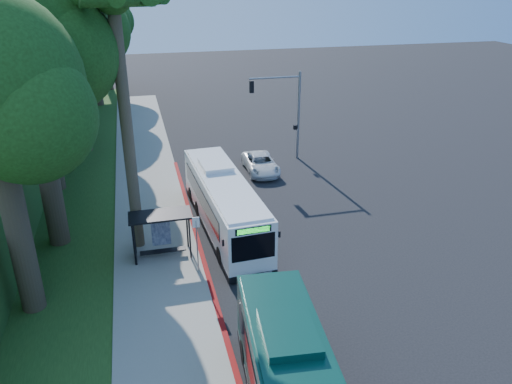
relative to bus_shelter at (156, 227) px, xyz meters
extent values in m
plane|color=black|center=(7.26, 2.86, -1.81)|extent=(140.00, 140.00, 0.00)
cube|color=gray|center=(-0.04, 2.86, -1.75)|extent=(4.50, 70.00, 0.12)
cube|color=maroon|center=(2.26, -1.14, -1.74)|extent=(0.25, 30.00, 0.13)
cube|color=#234719|center=(-5.74, 7.86, -1.78)|extent=(8.00, 70.00, 0.06)
cube|color=black|center=(0.26, -0.14, 0.69)|extent=(3.20, 1.50, 0.10)
cube|color=black|center=(-1.19, -0.14, -0.61)|extent=(0.06, 1.30, 2.20)
cube|color=navy|center=(0.26, 0.56, -0.56)|extent=(1.00, 0.12, 1.70)
cube|color=black|center=(0.26, -0.24, -1.36)|extent=(2.40, 0.40, 0.06)
cube|color=black|center=(-1.14, 0.46, -0.61)|extent=(0.08, 0.08, 2.40)
cube|color=black|center=(1.66, 0.46, -0.61)|extent=(0.08, 0.08, 2.40)
cube|color=black|center=(-1.14, -0.74, -0.61)|extent=(0.08, 0.08, 2.40)
cube|color=black|center=(1.66, -0.74, -0.61)|extent=(0.08, 0.08, 2.40)
cylinder|color=gray|center=(1.86, -2.14, -0.31)|extent=(0.06, 0.06, 3.00)
cube|color=white|center=(1.86, -2.14, 1.09)|extent=(0.35, 0.04, 0.55)
cylinder|color=gray|center=(12.06, 12.86, 1.69)|extent=(0.20, 0.20, 7.00)
cylinder|color=gray|center=(10.06, 12.86, 4.79)|extent=(4.00, 0.14, 0.14)
cube|color=black|center=(8.26, 12.86, 4.19)|extent=(0.30, 0.30, 0.90)
cube|color=black|center=(11.81, 12.86, 0.79)|extent=(0.25, 0.25, 0.35)
cylinder|color=#4C3F2D|center=(-0.94, 1.36, 4.69)|extent=(0.60, 0.60, 13.00)
cylinder|color=#382B1E|center=(-5.24, 2.86, 3.44)|extent=(1.10, 1.10, 10.50)
sphere|color=#1C3A0F|center=(-5.24, 2.86, 9.89)|extent=(8.00, 8.00, 8.00)
sphere|color=#1C3A0F|center=(-3.64, 1.66, 8.69)|extent=(5.60, 5.60, 5.60)
cylinder|color=#382B1E|center=(-6.24, 10.86, 4.14)|extent=(1.18, 1.18, 11.90)
sphere|color=#1C3A0F|center=(-4.24, 9.36, 10.09)|extent=(7.00, 7.00, 7.00)
cylinder|color=#382B1E|center=(-4.74, 18.86, 3.09)|extent=(1.06, 1.06, 9.80)
sphere|color=#1C3A0F|center=(-4.74, 18.86, 9.11)|extent=(8.40, 8.40, 8.40)
sphere|color=#1C3A0F|center=(-3.06, 17.60, 7.99)|extent=(5.88, 5.88, 5.88)
sphere|color=#1C3A0F|center=(-6.21, 20.33, 8.27)|extent=(5.46, 5.46, 5.46)
cylinder|color=#382B1E|center=(-6.74, 26.86, 3.79)|extent=(1.14, 1.14, 11.20)
sphere|color=#1C3A0F|center=(-4.82, 25.42, 9.39)|extent=(6.72, 6.72, 6.72)
sphere|color=#1C3A0F|center=(-8.42, 28.54, 9.71)|extent=(6.24, 6.24, 6.24)
cylinder|color=#382B1E|center=(-4.24, 34.86, 2.74)|extent=(1.02, 1.02, 9.10)
sphere|color=#1C3A0F|center=(-4.24, 34.86, 8.33)|extent=(8.00, 8.00, 8.00)
sphere|color=#1C3A0F|center=(-2.64, 33.66, 7.29)|extent=(5.60, 5.60, 5.60)
sphere|color=#1C3A0F|center=(-5.64, 36.26, 7.55)|extent=(5.20, 5.20, 5.20)
cylinder|color=#382B1E|center=(-3.24, 42.86, 2.39)|extent=(0.98, 0.98, 8.40)
sphere|color=#1C3A0F|center=(-3.24, 42.86, 7.55)|extent=(7.00, 7.00, 7.00)
sphere|color=#1C3A0F|center=(-1.84, 41.81, 6.59)|extent=(4.90, 4.90, 4.90)
sphere|color=#1C3A0F|center=(-4.47, 44.08, 6.83)|extent=(4.55, 4.55, 4.55)
cylinder|color=#382B1E|center=(-5.74, -3.14, 2.74)|extent=(1.02, 1.02, 9.10)
sphere|color=#1C3A0F|center=(-4.30, -4.22, 7.29)|extent=(5.04, 5.04, 5.04)
cube|color=white|center=(4.03, 2.28, -0.09)|extent=(3.14, 11.73, 2.76)
cube|color=black|center=(4.03, 2.28, -1.52)|extent=(3.17, 11.79, 0.34)
cube|color=black|center=(4.00, 2.76, 0.18)|extent=(3.05, 9.19, 1.06)
cube|color=black|center=(4.37, -3.47, 0.13)|extent=(2.17, 0.24, 1.35)
cube|color=black|center=(3.70, 8.02, 0.23)|extent=(1.98, 0.23, 0.97)
cube|color=#19E533|center=(4.37, -3.48, 1.05)|extent=(1.61, 0.19, 0.27)
cube|color=white|center=(4.03, 2.28, 1.34)|extent=(2.91, 11.14, 0.12)
cube|color=white|center=(3.92, 4.21, 1.50)|extent=(1.87, 2.52, 0.34)
cylinder|color=black|center=(3.13, -1.50, -1.32)|extent=(0.35, 0.98, 0.97)
cylinder|color=black|center=(5.36, -1.37, -1.32)|extent=(0.35, 0.98, 0.97)
cylinder|color=black|center=(2.66, 6.61, -1.32)|extent=(0.35, 0.98, 0.97)
cylinder|color=black|center=(4.89, 6.74, -1.32)|extent=(0.35, 0.98, 0.97)
cube|color=black|center=(3.98, -7.54, 0.23)|extent=(1.98, 0.30, 0.97)
cube|color=#09362D|center=(3.46, -13.27, 1.34)|extent=(3.27, 11.19, 0.12)
cube|color=#09362D|center=(3.63, -11.35, 1.50)|extent=(1.94, 2.57, 0.34)
cylinder|color=black|center=(2.74, -8.78, -1.32)|extent=(0.38, 0.99, 0.97)
cylinder|color=black|center=(4.97, -8.98, -1.32)|extent=(0.38, 0.99, 0.97)
imported|color=silver|center=(8.39, 10.58, -1.14)|extent=(2.31, 4.83, 1.33)
camera|label=1|loc=(-0.51, -23.53, 12.18)|focal=35.00mm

